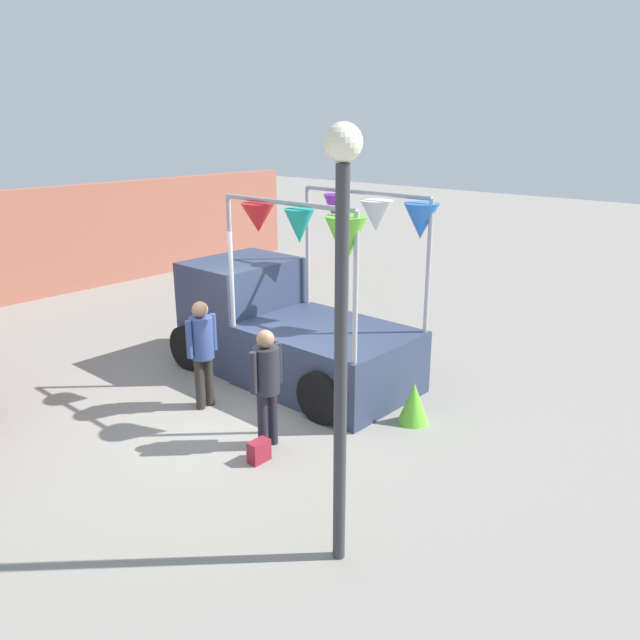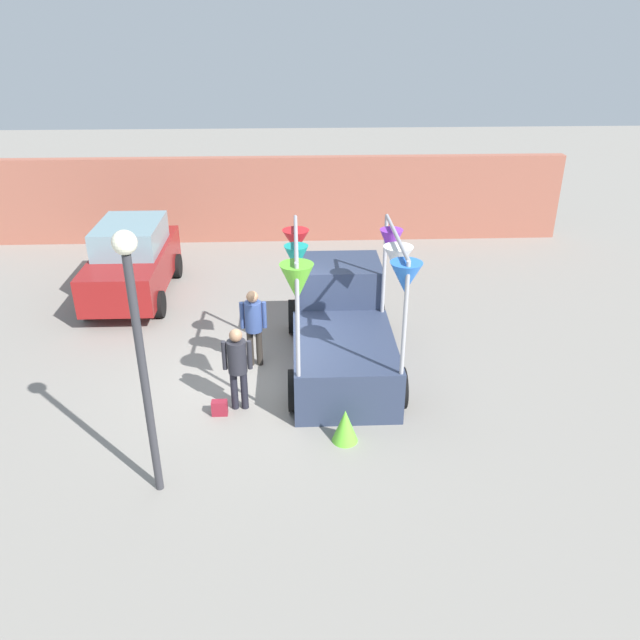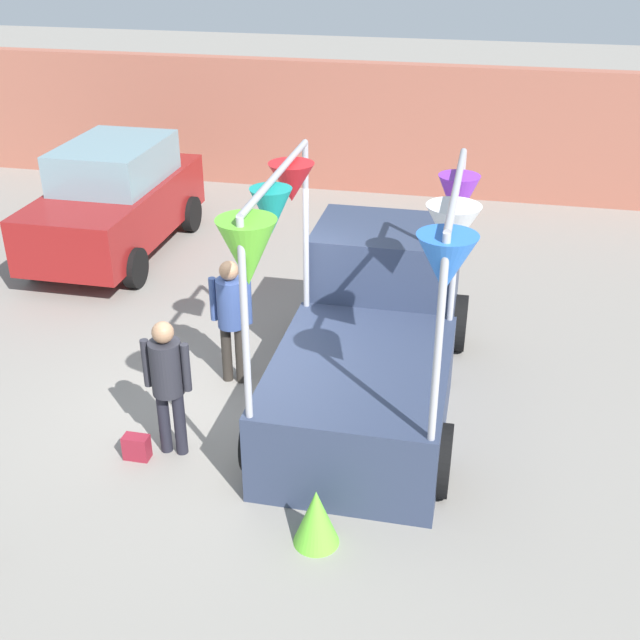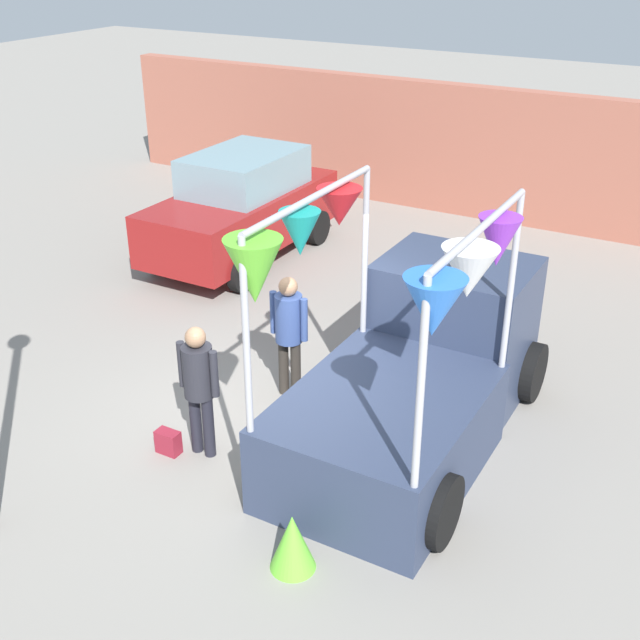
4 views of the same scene
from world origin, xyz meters
TOP-DOWN VIEW (x-y plane):
  - ground_plane at (0.00, 0.00)m, footprint 60.00×60.00m
  - vendor_truck at (1.59, 0.73)m, footprint 2.41×4.12m
  - parked_car at (-3.36, 4.30)m, footprint 1.88×4.00m
  - person_customer at (-0.35, -0.90)m, footprint 0.53×0.34m
  - person_vendor at (-0.15, 0.66)m, footprint 0.53×0.34m
  - handbag at (-0.70, -1.10)m, footprint 0.28×0.16m
  - street_lamp at (-1.42, -3.01)m, footprint 0.32×0.32m
  - brick_boundary_wall at (0.00, 8.54)m, footprint 18.00×0.36m
  - folded_kite_bundle_lime at (1.48, -1.96)m, footprint 0.47×0.47m

SIDE VIEW (x-z plane):
  - ground_plane at x=0.00m, z-range 0.00..0.00m
  - handbag at x=-0.70m, z-range 0.00..0.28m
  - folded_kite_bundle_lime at x=1.48m, z-range 0.00..0.60m
  - vendor_truck at x=1.59m, z-range -0.64..2.41m
  - parked_car at x=-3.36m, z-range 0.00..1.88m
  - person_customer at x=-0.35m, z-range 0.16..1.77m
  - person_vendor at x=-0.15m, z-range 0.17..1.80m
  - brick_boundary_wall at x=0.00m, z-range 0.00..2.60m
  - street_lamp at x=-1.42m, z-range 0.61..4.69m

